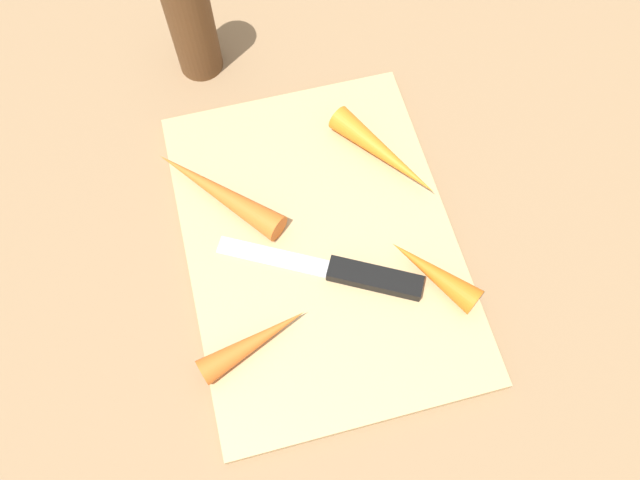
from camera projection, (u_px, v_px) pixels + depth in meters
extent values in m
plane|color=#8C6D4C|center=(320.00, 245.00, 0.62)|extent=(1.40, 1.40, 0.00)
cube|color=tan|center=(320.00, 242.00, 0.61)|extent=(0.36, 0.26, 0.01)
cube|color=#B7B7BC|center=(273.00, 257.00, 0.60)|extent=(0.07, 0.11, 0.00)
cube|color=black|center=(375.00, 278.00, 0.58)|extent=(0.06, 0.09, 0.01)
cone|color=orange|center=(217.00, 191.00, 0.61)|extent=(0.13, 0.12, 0.03)
cone|color=orange|center=(385.00, 154.00, 0.63)|extent=(0.13, 0.09, 0.03)
cone|color=orange|center=(433.00, 273.00, 0.58)|extent=(0.09, 0.08, 0.03)
cone|color=orange|center=(254.00, 342.00, 0.55)|extent=(0.06, 0.11, 0.02)
cylinder|color=brown|center=(192.00, 24.00, 0.65)|extent=(0.05, 0.05, 0.13)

